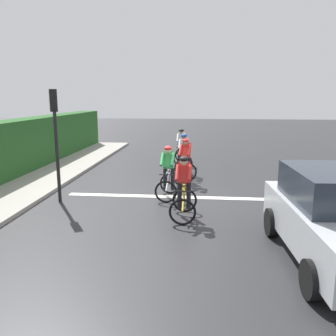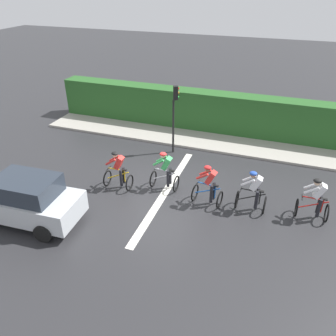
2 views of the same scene
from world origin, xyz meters
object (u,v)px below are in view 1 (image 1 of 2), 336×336
object	(u,v)px
cyclist_fourth	(168,173)
traffic_light_near_crossing	(55,128)
cyclist_lead	(181,147)
cyclist_mid	(186,162)
cyclist_second	(184,155)
car_silver	(334,218)
cyclist_trailing	(184,188)

from	to	relation	value
cyclist_fourth	traffic_light_near_crossing	world-z (taller)	traffic_light_near_crossing
cyclist_lead	cyclist_mid	size ratio (longest dim) A/B	1.00
cyclist_second	cyclist_fourth	size ratio (longest dim) A/B	1.00
cyclist_lead	cyclist_mid	world-z (taller)	same
traffic_light_near_crossing	car_silver	bearing A→B (deg)	-25.75
cyclist_mid	car_silver	size ratio (longest dim) A/B	0.40
cyclist_fourth	cyclist_trailing	bearing A→B (deg)	-72.24
cyclist_trailing	traffic_light_near_crossing	world-z (taller)	traffic_light_near_crossing
cyclist_second	traffic_light_near_crossing	xyz separation A→B (m)	(-3.56, -4.24, 1.43)
cyclist_mid	cyclist_fourth	xyz separation A→B (m)	(-0.46, -1.91, 0.00)
cyclist_lead	cyclist_fourth	xyz separation A→B (m)	(-0.08, -5.67, 0.00)
traffic_light_near_crossing	cyclist_fourth	bearing A→B (deg)	12.18
car_silver	cyclist_mid	bearing A→B (deg)	117.64
cyclist_lead	cyclist_fourth	size ratio (longest dim) A/B	1.00
cyclist_mid	car_silver	bearing A→B (deg)	-62.36
cyclist_trailing	car_silver	bearing A→B (deg)	-36.17
cyclist_second	cyclist_lead	bearing A→B (deg)	96.22
cyclist_fourth	traffic_light_near_crossing	bearing A→B (deg)	-167.82
cyclist_second	car_silver	distance (m)	8.18
cyclist_second	cyclist_trailing	distance (m)	5.36
car_silver	cyclist_lead	bearing A→B (deg)	109.75
cyclist_second	cyclist_trailing	xyz separation A→B (m)	(0.27, -5.35, 0.00)
cyclist_trailing	traffic_light_near_crossing	xyz separation A→B (m)	(-3.83, 1.11, 1.43)
cyclist_fourth	traffic_light_near_crossing	size ratio (longest dim) A/B	0.50
cyclist_mid	cyclist_trailing	xyz separation A→B (m)	(0.12, -3.72, 0.00)
cyclist_mid	cyclist_lead	bearing A→B (deg)	95.81
traffic_light_near_crossing	cyclist_second	bearing A→B (deg)	49.96
traffic_light_near_crossing	cyclist_lead	bearing A→B (deg)	62.43
cyclist_mid	car_silver	world-z (taller)	car_silver
cyclist_second	cyclist_trailing	size ratio (longest dim) A/B	1.00
cyclist_fourth	traffic_light_near_crossing	xyz separation A→B (m)	(-3.25, -0.70, 1.43)
cyclist_fourth	cyclist_trailing	size ratio (longest dim) A/B	1.00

